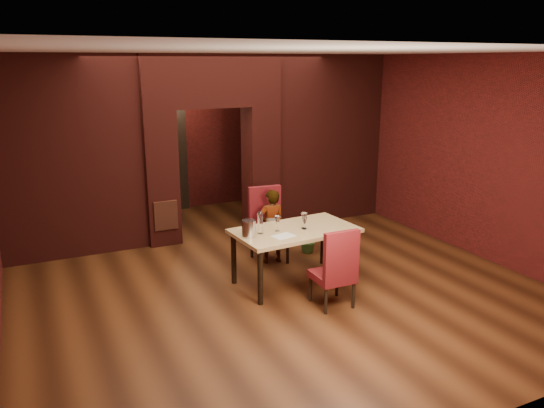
# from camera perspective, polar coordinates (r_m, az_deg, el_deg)

# --- Properties ---
(floor) EXTENTS (8.00, 8.00, 0.00)m
(floor) POSITION_cam_1_polar(r_m,az_deg,el_deg) (8.08, -1.43, -7.25)
(floor) COLOR #4D2813
(floor) RESTS_ON ground
(ceiling) EXTENTS (7.00, 8.00, 0.04)m
(ceiling) POSITION_cam_1_polar(r_m,az_deg,el_deg) (7.47, -1.59, 16.07)
(ceiling) COLOR silver
(ceiling) RESTS_ON ground
(wall_back) EXTENTS (7.00, 0.04, 3.20)m
(wall_back) POSITION_cam_1_polar(r_m,az_deg,el_deg) (11.34, -9.91, 7.44)
(wall_back) COLOR maroon
(wall_back) RESTS_ON ground
(wall_front) EXTENTS (7.00, 0.04, 3.20)m
(wall_front) POSITION_cam_1_polar(r_m,az_deg,el_deg) (4.42, 20.45, -5.45)
(wall_front) COLOR maroon
(wall_front) RESTS_ON ground
(wall_right) EXTENTS (0.04, 8.00, 3.20)m
(wall_right) POSITION_cam_1_polar(r_m,az_deg,el_deg) (9.58, 18.05, 5.52)
(wall_right) COLOR maroon
(wall_right) RESTS_ON ground
(pillar_left) EXTENTS (0.55, 0.55, 2.30)m
(pillar_left) POSITION_cam_1_polar(r_m,az_deg,el_deg) (9.27, -11.99, 2.81)
(pillar_left) COLOR maroon
(pillar_left) RESTS_ON ground
(pillar_right) EXTENTS (0.55, 0.55, 2.30)m
(pillar_right) POSITION_cam_1_polar(r_m,az_deg,el_deg) (9.88, -1.23, 3.89)
(pillar_right) COLOR maroon
(pillar_right) RESTS_ON ground
(lintel) EXTENTS (2.45, 0.55, 0.90)m
(lintel) POSITION_cam_1_polar(r_m,az_deg,el_deg) (9.34, -6.74, 13.03)
(lintel) COLOR maroon
(lintel) RESTS_ON ground
(wing_wall_left) EXTENTS (2.28, 0.35, 3.20)m
(wing_wall_left) POSITION_cam_1_polar(r_m,az_deg,el_deg) (8.97, -20.95, 4.65)
(wing_wall_left) COLOR maroon
(wing_wall_left) RESTS_ON ground
(wing_wall_right) EXTENTS (2.28, 0.35, 3.20)m
(wing_wall_right) POSITION_cam_1_polar(r_m,az_deg,el_deg) (10.46, 5.87, 6.95)
(wing_wall_right) COLOR maroon
(wing_wall_right) RESTS_ON ground
(vent_panel) EXTENTS (0.40, 0.03, 0.50)m
(vent_panel) POSITION_cam_1_polar(r_m,az_deg,el_deg) (9.14, -11.33, -1.22)
(vent_panel) COLOR #AA4D31
(vent_panel) RESTS_ON ground
(rear_door) EXTENTS (0.90, 0.08, 2.10)m
(rear_door) POSITION_cam_1_polar(r_m,az_deg,el_deg) (11.27, -11.66, 4.47)
(rear_door) COLOR black
(rear_door) RESTS_ON ground
(rear_door_frame) EXTENTS (1.02, 0.04, 2.22)m
(rear_door_frame) POSITION_cam_1_polar(r_m,az_deg,el_deg) (11.23, -11.61, 4.43)
(rear_door_frame) COLOR black
(rear_door_frame) RESTS_ON ground
(dining_table) EXTENTS (1.77, 1.08, 0.80)m
(dining_table) POSITION_cam_1_polar(r_m,az_deg,el_deg) (7.58, 2.44, -5.58)
(dining_table) COLOR tan
(dining_table) RESTS_ON ground
(chair_far) EXTENTS (0.58, 0.58, 1.17)m
(chair_far) POSITION_cam_1_polar(r_m,az_deg,el_deg) (8.32, -0.29, -2.32)
(chair_far) COLOR maroon
(chair_far) RESTS_ON ground
(chair_near) EXTENTS (0.49, 0.49, 1.06)m
(chair_near) POSITION_cam_1_polar(r_m,az_deg,el_deg) (6.88, 6.52, -6.68)
(chair_near) COLOR maroon
(chair_near) RESTS_ON ground
(person_seated) EXTENTS (0.45, 0.32, 1.18)m
(person_seated) POSITION_cam_1_polar(r_m,az_deg,el_deg) (8.25, -0.07, -2.43)
(person_seated) COLOR silver
(person_seated) RESTS_ON ground
(wine_glass_a) EXTENTS (0.09, 0.09, 0.22)m
(wine_glass_a) POSITION_cam_1_polar(r_m,az_deg,el_deg) (7.31, 0.60, -2.12)
(wine_glass_a) COLOR white
(wine_glass_a) RESTS_ON dining_table
(wine_glass_b) EXTENTS (0.09, 0.09, 0.23)m
(wine_glass_b) POSITION_cam_1_polar(r_m,az_deg,el_deg) (7.44, 3.47, -1.81)
(wine_glass_b) COLOR white
(wine_glass_b) RESTS_ON dining_table
(wine_glass_c) EXTENTS (0.07, 0.07, 0.18)m
(wine_glass_c) POSITION_cam_1_polar(r_m,az_deg,el_deg) (7.42, 3.53, -2.04)
(wine_glass_c) COLOR white
(wine_glass_c) RESTS_ON dining_table
(tasting_sheet) EXTENTS (0.33, 0.28, 0.00)m
(tasting_sheet) POSITION_cam_1_polar(r_m,az_deg,el_deg) (7.14, 1.22, -3.46)
(tasting_sheet) COLOR silver
(tasting_sheet) RESTS_ON dining_table
(wine_bucket) EXTENTS (0.19, 0.19, 0.23)m
(wine_bucket) POSITION_cam_1_polar(r_m,az_deg,el_deg) (7.07, -2.52, -2.67)
(wine_bucket) COLOR silver
(wine_bucket) RESTS_ON dining_table
(water_bottle) EXTENTS (0.07, 0.07, 0.31)m
(water_bottle) POSITION_cam_1_polar(r_m,az_deg,el_deg) (7.20, -1.28, -2.00)
(water_bottle) COLOR white
(water_bottle) RESTS_ON dining_table
(potted_plant) EXTENTS (0.46, 0.43, 0.41)m
(potted_plant) POSITION_cam_1_polar(r_m,az_deg,el_deg) (8.81, 3.89, -3.91)
(potted_plant) COLOR #386F2D
(potted_plant) RESTS_ON ground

